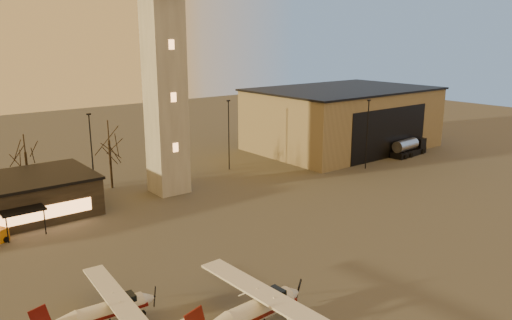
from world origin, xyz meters
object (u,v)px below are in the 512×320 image
(control_tower, at_px, (164,59))
(fuel_truck, at_px, (409,149))
(cessna_rear, at_px, (112,312))
(cessna_front, at_px, (260,312))
(hangar, at_px, (343,118))

(control_tower, relative_size, fuel_truck, 4.21)
(control_tower, height_order, cessna_rear, control_tower)
(cessna_front, relative_size, fuel_truck, 1.62)
(control_tower, bearing_deg, hangar, 6.31)
(cessna_front, distance_m, fuel_truck, 55.09)
(control_tower, xyz_separation_m, fuel_truck, (39.97, -6.94, -15.21))
(hangar, height_order, cessna_front, hangar)
(control_tower, distance_m, fuel_truck, 43.32)
(hangar, xyz_separation_m, fuel_truck, (3.97, -10.92, -4.04))
(cessna_front, bearing_deg, cessna_rear, 138.39)
(hangar, height_order, cessna_rear, hangar)
(cessna_rear, height_order, fuel_truck, cessna_rear)
(hangar, distance_m, cessna_front, 57.49)
(control_tower, distance_m, cessna_front, 35.45)
(control_tower, bearing_deg, cessna_rear, -125.88)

